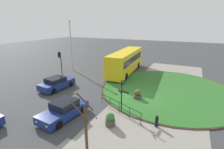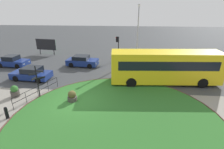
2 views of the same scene
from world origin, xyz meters
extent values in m
plane|color=#3D3F42|center=(0.00, 0.00, 0.00)|extent=(120.00, 120.00, 0.00)
cube|color=gray|center=(0.00, -1.94, 0.01)|extent=(32.00, 8.11, 0.02)
cylinder|color=#2D6B28|center=(3.21, -2.22, 0.05)|extent=(14.74, 14.74, 0.10)
torus|color=brown|center=(3.21, -2.22, 0.06)|extent=(15.05, 15.05, 0.11)
cylinder|color=black|center=(-3.62, 0.60, 1.40)|extent=(0.09, 0.09, 2.81)
sphere|color=black|center=(-3.62, 0.60, 2.86)|extent=(0.10, 0.10, 0.10)
cube|color=black|center=(-3.23, 0.56, 2.46)|extent=(0.68, 0.12, 0.15)
cube|color=black|center=(-3.88, 0.44, 2.22)|extent=(0.47, 0.30, 0.15)
cube|color=black|center=(-3.67, 0.26, 1.91)|extent=(0.13, 0.61, 0.15)
cube|color=black|center=(-3.36, 0.86, 1.75)|extent=(0.47, 0.47, 0.15)
cylinder|color=black|center=(-4.46, -2.53, 0.39)|extent=(0.23, 0.23, 0.79)
sphere|color=black|center=(-4.46, -2.53, 0.83)|extent=(0.22, 0.22, 0.22)
cube|color=black|center=(-3.82, 0.72, 0.96)|extent=(1.83, 4.33, 0.03)
cube|color=black|center=(-3.82, 0.72, 0.53)|extent=(1.83, 4.33, 0.03)
cylinder|color=black|center=(-2.92, 2.88, 0.48)|extent=(0.04, 0.04, 0.96)
cylinder|color=black|center=(-3.37, 1.80, 0.48)|extent=(0.04, 0.04, 0.96)
cylinder|color=black|center=(-3.82, 0.72, 0.48)|extent=(0.04, 0.04, 0.96)
cylinder|color=black|center=(-4.27, -0.36, 0.48)|extent=(0.04, 0.04, 0.96)
cylinder|color=black|center=(-4.72, -1.44, 0.48)|extent=(0.04, 0.04, 0.96)
cube|color=yellow|center=(7.68, 4.67, 1.79)|extent=(10.88, 3.15, 3.03)
cube|color=black|center=(7.60, 5.88, 2.21)|extent=(9.43, 0.66, 0.88)
cube|color=black|center=(7.77, 3.45, 2.21)|extent=(9.43, 0.66, 0.88)
cube|color=black|center=(13.05, 5.03, 1.94)|extent=(0.16, 1.98, 1.10)
cube|color=black|center=(13.05, 5.03, 3.09)|extent=(0.11, 1.33, 0.28)
cylinder|color=black|center=(11.03, 6.01, 0.50)|extent=(1.02, 0.37, 1.00)
cylinder|color=black|center=(11.19, 3.79, 0.50)|extent=(1.02, 0.37, 1.00)
cylinder|color=black|center=(4.18, 5.54, 0.50)|extent=(1.02, 0.37, 1.00)
cylinder|color=black|center=(4.33, 3.32, 0.50)|extent=(1.02, 0.37, 1.00)
cube|color=#EAEACC|center=(-9.18, 7.79, 0.55)|extent=(0.04, 0.20, 0.12)
cube|color=navy|center=(-1.98, 9.35, 0.54)|extent=(4.18, 2.24, 0.73)
cube|color=black|center=(-2.14, 9.37, 1.15)|extent=(2.10, 1.81, 0.48)
cube|color=#EAEACC|center=(0.08, 9.71, 0.58)|extent=(0.04, 0.20, 0.12)
cube|color=#EAEACC|center=(-0.02, 8.60, 0.58)|extent=(0.04, 0.20, 0.12)
cylinder|color=black|center=(-0.66, 10.07, 0.32)|extent=(0.66, 0.28, 0.64)
cylinder|color=black|center=(-0.82, 8.39, 0.32)|extent=(0.66, 0.28, 0.64)
cylinder|color=black|center=(-3.14, 10.31, 0.32)|extent=(0.66, 0.28, 0.64)
cylinder|color=black|center=(-3.30, 8.63, 0.32)|extent=(0.66, 0.28, 0.64)
cube|color=navy|center=(-6.40, 4.44, 0.50)|extent=(4.26, 2.15, 0.65)
cube|color=black|center=(-6.24, 4.43, 1.11)|extent=(1.99, 1.75, 0.56)
cube|color=#EAEACC|center=(-8.51, 4.07, 0.54)|extent=(0.04, 0.20, 0.12)
cube|color=#EAEACC|center=(-8.42, 5.16, 0.54)|extent=(0.04, 0.20, 0.12)
cylinder|color=black|center=(-7.75, 3.72, 0.32)|extent=(0.66, 0.27, 0.64)
cylinder|color=black|center=(-7.61, 5.37, 0.32)|extent=(0.66, 0.27, 0.64)
cylinder|color=black|center=(-5.20, 3.51, 0.32)|extent=(0.66, 0.27, 0.64)
cylinder|color=black|center=(-5.06, 5.16, 0.32)|extent=(0.66, 0.27, 0.64)
cylinder|color=black|center=(2.59, 12.76, 1.69)|extent=(0.11, 0.11, 3.38)
cube|color=black|center=(2.39, 12.81, 2.99)|extent=(0.31, 0.31, 0.78)
sphere|color=red|center=(2.25, 12.84, 3.23)|extent=(0.16, 0.16, 0.16)
sphere|color=black|center=(2.25, 12.84, 2.99)|extent=(0.16, 0.16, 0.16)
sphere|color=black|center=(2.25, 12.84, 2.74)|extent=(0.16, 0.16, 0.16)
cylinder|color=#B7B7BC|center=(5.27, 12.92, 3.73)|extent=(0.16, 0.16, 7.46)
cylinder|color=silver|center=(5.27, 12.92, 7.58)|extent=(0.32, 0.32, 0.22)
cylinder|color=#47423D|center=(-0.58, 0.15, 0.22)|extent=(0.78, 0.78, 0.45)
sphere|color=#4C4723|center=(-0.58, 0.15, 0.66)|extent=(0.66, 0.66, 0.66)
cylinder|color=#47423D|center=(-5.81, 0.56, 0.27)|extent=(0.73, 0.73, 0.54)
sphere|color=#33702D|center=(-5.81, 0.56, 0.74)|extent=(0.62, 0.62, 0.62)
cylinder|color=#423323|center=(-8.70, 0.65, 1.56)|extent=(0.17, 0.17, 3.13)
cylinder|color=#423323|center=(-9.22, 0.74, 3.04)|extent=(0.26, 1.10, 0.72)
cylinder|color=#423323|center=(-8.37, 0.14, 2.18)|extent=(1.09, 0.73, 0.78)
cylinder|color=#423323|center=(-9.00, 0.40, 3.42)|extent=(0.60, 0.70, 1.11)
camera|label=1|loc=(-15.26, -4.19, 7.24)|focal=26.51mm
camera|label=2|loc=(3.77, -12.09, 7.39)|focal=27.69mm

